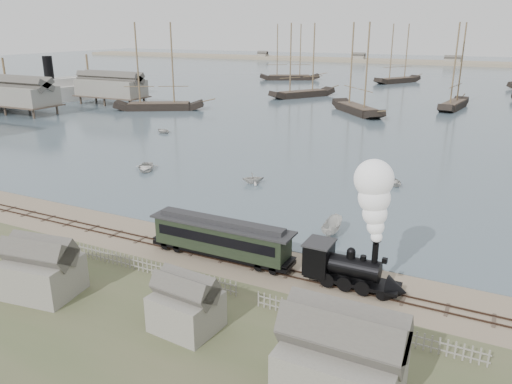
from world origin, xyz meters
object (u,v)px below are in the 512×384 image
at_px(beached_dinghy, 247,243).
at_px(steamship, 50,79).
at_px(passenger_coach, 221,237).
at_px(locomotive, 366,236).

bearing_deg(beached_dinghy, steamship, 66.89).
relative_size(passenger_coach, beached_dinghy, 3.56).
height_order(locomotive, passenger_coach, locomotive).
bearing_deg(steamship, locomotive, -105.45).
distance_m(beached_dinghy, steamship, 105.99).
distance_m(locomotive, passenger_coach, 12.44).
relative_size(locomotive, beached_dinghy, 2.68).
bearing_deg(locomotive, passenger_coach, 180.00).
xyz_separation_m(locomotive, beached_dinghy, (-11.41, 3.10, -4.10)).
distance_m(locomotive, steamship, 117.15).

